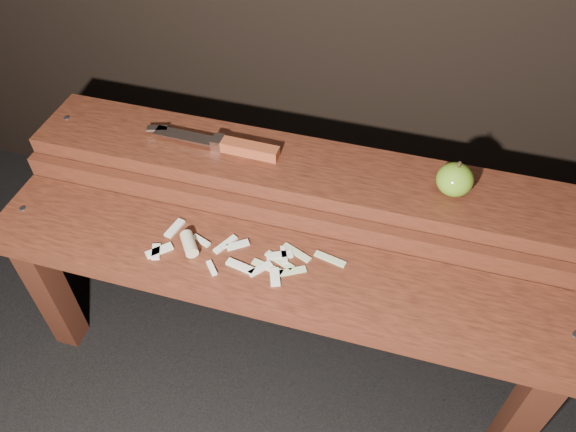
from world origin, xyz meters
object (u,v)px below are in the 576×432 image
(apple, at_px, (455,180))
(bench_rear_tier, at_px, (301,194))
(knife, at_px, (233,146))
(bench_front_tier, at_px, (272,290))

(apple, bearing_deg, bench_rear_tier, -179.20)
(bench_rear_tier, relative_size, knife, 3.90)
(bench_front_tier, bearing_deg, knife, 123.84)
(bench_front_tier, bearing_deg, bench_rear_tier, 90.00)
(bench_front_tier, xyz_separation_m, bench_rear_tier, (0.00, 0.23, 0.06))
(knife, bearing_deg, bench_rear_tier, -1.28)
(bench_front_tier, height_order, knife, knife)
(bench_front_tier, distance_m, knife, 0.32)
(bench_front_tier, distance_m, apple, 0.43)
(bench_front_tier, height_order, bench_rear_tier, bench_rear_tier)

